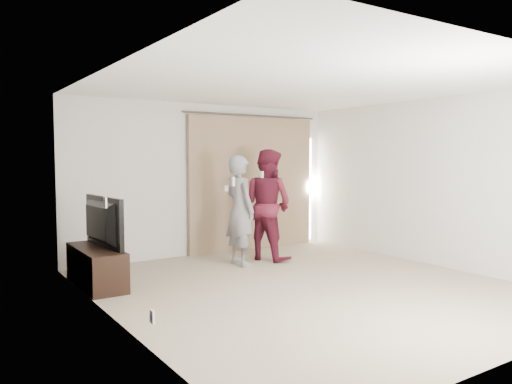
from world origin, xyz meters
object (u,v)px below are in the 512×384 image
tv_console (96,267)px  tv (95,222)px  person_man (240,210)px  person_woman (268,205)px

tv_console → tv: (0.00, 0.00, 0.59)m
person_man → person_woman: 0.61m
tv_console → tv: size_ratio=1.13×
tv → person_woman: person_woman is taller
tv_console → person_man: (2.25, 0.06, 0.61)m
person_woman → tv: bearing=-176.6°
tv → person_woman: (2.85, 0.17, 0.07)m
person_man → tv: bearing=-178.4°
tv_console → person_woman: size_ratio=0.72×
tv → person_man: size_ratio=0.68×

